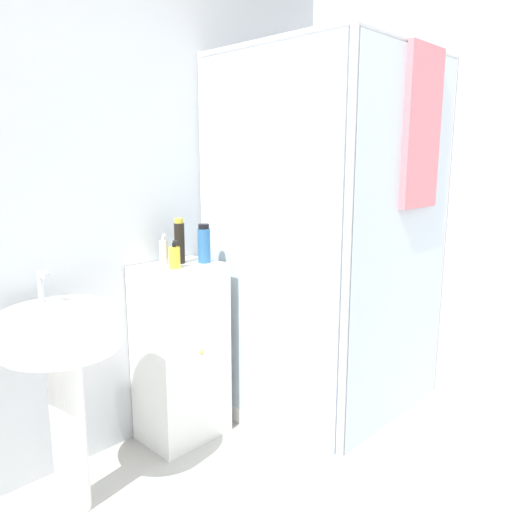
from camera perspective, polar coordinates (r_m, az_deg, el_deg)
name	(u,v)px	position (r m, az deg, el deg)	size (l,w,h in m)	color
wall_back	(67,196)	(2.34, -20.84, 6.48)	(6.40, 0.06, 2.50)	silver
shower_enclosure	(328,327)	(2.76, 8.19, -8.06)	(0.95, 0.98, 1.94)	white
vanity_cabinet	(181,352)	(2.59, -8.56, -10.82)	(0.41, 0.33, 0.90)	white
sink	(63,359)	(2.10, -21.15, -10.97)	(0.45, 0.45, 0.98)	white
soap_dispenser	(174,257)	(2.38, -9.30, -0.14)	(0.05, 0.06, 0.13)	yellow
shampoo_bottle_tall_black	(179,242)	(2.48, -8.74, 1.64)	(0.05, 0.05, 0.22)	black
shampoo_bottle_blue	(204,244)	(2.48, -5.96, 1.37)	(0.06, 0.06, 0.19)	#2D66A3
lotion_bottle_white	(164,252)	(2.48, -10.51, 0.49)	(0.04, 0.04, 0.15)	beige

